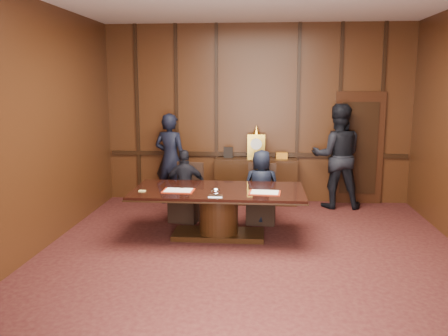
% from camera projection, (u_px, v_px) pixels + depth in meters
% --- Properties ---
extents(room, '(7.00, 7.04, 3.50)m').
position_uv_depth(room, '(258.00, 133.00, 6.07)').
color(room, black).
rests_on(room, ground).
extents(sideboard, '(1.60, 0.45, 1.54)m').
position_uv_depth(sideboard, '(256.00, 179.00, 9.36)').
color(sideboard, black).
rests_on(sideboard, ground).
extents(conference_table, '(2.62, 1.32, 0.76)m').
position_uv_depth(conference_table, '(219.00, 205.00, 7.28)').
color(conference_table, black).
rests_on(conference_table, ground).
extents(folder_left, '(0.47, 0.34, 0.02)m').
position_uv_depth(folder_left, '(178.00, 191.00, 7.11)').
color(folder_left, '#A8260F').
rests_on(folder_left, conference_table).
extents(folder_right, '(0.48, 0.36, 0.02)m').
position_uv_depth(folder_right, '(265.00, 193.00, 6.98)').
color(folder_right, '#A8260F').
rests_on(folder_right, conference_table).
extents(inkstand, '(0.20, 0.14, 0.12)m').
position_uv_depth(inkstand, '(216.00, 192.00, 6.78)').
color(inkstand, white).
rests_on(inkstand, conference_table).
extents(notepad, '(0.11, 0.08, 0.01)m').
position_uv_depth(notepad, '(142.00, 191.00, 7.09)').
color(notepad, tan).
rests_on(notepad, conference_table).
extents(chair_left, '(0.58, 0.58, 0.99)m').
position_uv_depth(chair_left, '(187.00, 204.00, 8.23)').
color(chair_left, black).
rests_on(chair_left, ground).
extents(chair_right, '(0.51, 0.51, 0.99)m').
position_uv_depth(chair_right, '(261.00, 205.00, 8.12)').
color(chair_right, black).
rests_on(chair_right, ground).
extents(signatory_left, '(0.77, 0.41, 1.25)m').
position_uv_depth(signatory_left, '(185.00, 186.00, 8.10)').
color(signatory_left, black).
rests_on(signatory_left, ground).
extents(signatory_right, '(0.63, 0.41, 1.26)m').
position_uv_depth(signatory_right, '(261.00, 187.00, 7.99)').
color(signatory_right, black).
rests_on(signatory_right, ground).
extents(witness_left, '(0.75, 0.60, 1.79)m').
position_uv_depth(witness_left, '(170.00, 159.00, 9.26)').
color(witness_left, black).
rests_on(witness_left, ground).
extents(witness_right, '(0.97, 0.76, 1.98)m').
position_uv_depth(witness_right, '(337.00, 156.00, 8.98)').
color(witness_right, black).
rests_on(witness_right, ground).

